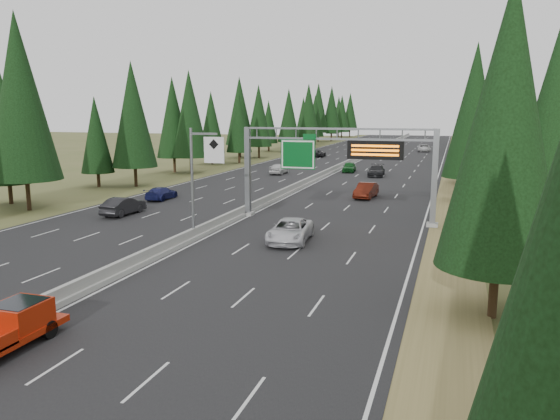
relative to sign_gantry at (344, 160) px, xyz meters
The scene contains 19 objects.
road 46.29m from the sign_gantry, 101.18° to the left, with size 32.00×260.00×0.08m, color black.
shoulder_right 46.28m from the sign_gantry, 78.86° to the left, with size 3.60×260.00×0.06m, color olive.
shoulder_left 52.70m from the sign_gantry, 120.63° to the left, with size 3.60×260.00×0.06m, color #4D5728.
median_barrier 46.25m from the sign_gantry, 101.18° to the left, with size 0.70×260.00×0.85m.
sign_gantry is the anchor object (origin of this frame).
hov_sign_pole 12.96m from the sign_gantry, 130.04° to the right, with size 2.80×0.50×8.00m.
tree_row_right 44.33m from the sign_gantry, 72.60° to the left, with size 11.82×242.22×19.00m.
tree_row_left 43.51m from the sign_gantry, 135.10° to the left, with size 12.10×243.78×18.70m.
silver_minivan 9.64m from the sign_gantry, 104.35° to the right, with size 2.64×5.73×1.59m, color silver.
red_pickup 29.72m from the sign_gantry, 104.60° to the right, with size 1.84×5.16×1.68m.
car_ahead_green 38.88m from the sign_gantry, 99.88° to the left, with size 1.82×4.53×1.54m, color #12501A.
car_ahead_dkred 13.98m from the sign_gantry, 90.55° to the left, with size 1.71×4.90×1.62m, color #51160B.
car_ahead_dkgrey 34.16m from the sign_gantry, 93.21° to the left, with size 2.20×5.42×1.57m, color black.
car_ahead_white 86.55m from the sign_gantry, 88.83° to the left, with size 2.71×5.87×1.63m, color silver.
car_ahead_far 85.67m from the sign_gantry, 94.97° to the left, with size 1.88×4.66×1.59m, color black.
car_onc_near 20.04m from the sign_gantry, behind, with size 1.69×4.84×1.60m, color black.
car_onc_blue 21.69m from the sign_gantry, 164.60° to the left, with size 1.87×4.61×1.34m, color navy.
car_onc_white 36.09m from the sign_gantry, 116.51° to the left, with size 1.90×4.73×1.61m, color silver.
car_onc_far 66.92m from the sign_gantry, 105.51° to the left, with size 2.35×5.10×1.42m, color black.
Camera 1 is at (17.66, -9.62, 9.19)m, focal length 35.00 mm.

